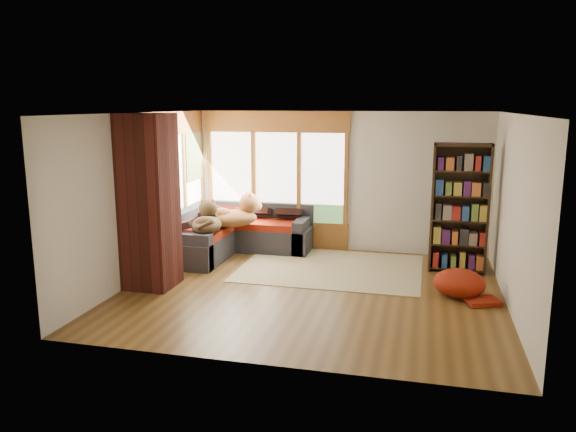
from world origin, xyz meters
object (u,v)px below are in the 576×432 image
at_px(area_rug, 331,268).
at_px(bookshelf, 460,209).
at_px(brick_chimney, 149,202).
at_px(pouf, 460,282).
at_px(dog_brindle, 207,220).
at_px(dog_tan, 236,214).
at_px(sectional_sofa, 226,237).

height_order(area_rug, bookshelf, bookshelf).
xyz_separation_m(brick_chimney, pouf, (4.52, 0.61, -1.09)).
bearing_deg(dog_brindle, bookshelf, -97.48).
distance_m(brick_chimney, bookshelf, 4.92).
height_order(pouf, dog_tan, dog_tan).
relative_size(area_rug, bookshelf, 1.42).
xyz_separation_m(brick_chimney, sectional_sofa, (0.45, 2.05, -1.00)).
relative_size(sectional_sofa, dog_tan, 2.06).
height_order(brick_chimney, pouf, brick_chimney).
relative_size(sectional_sofa, pouf, 3.01).
height_order(pouf, dog_brindle, dog_brindle).
bearing_deg(pouf, bookshelf, 89.28).
bearing_deg(dog_tan, sectional_sofa, 111.86).
relative_size(dog_tan, dog_brindle, 1.14).
bearing_deg(dog_tan, dog_brindle, -157.78).
bearing_deg(bookshelf, sectional_sofa, 177.63).
bearing_deg(area_rug, sectional_sofa, 166.40).
xyz_separation_m(sectional_sofa, pouf, (4.08, -1.44, -0.10)).
xyz_separation_m(area_rug, pouf, (2.03, -0.94, 0.20)).
bearing_deg(sectional_sofa, bookshelf, -5.06).
height_order(brick_chimney, dog_brindle, brick_chimney).
bearing_deg(bookshelf, dog_brindle, -172.45).
relative_size(brick_chimney, dog_brindle, 2.78).
height_order(brick_chimney, bookshelf, brick_chimney).
bearing_deg(dog_brindle, pouf, -114.76).
xyz_separation_m(brick_chimney, bookshelf, (4.54, 1.88, -0.24)).
bearing_deg(dog_tan, pouf, -52.76).
bearing_deg(sectional_sofa, dog_tan, -36.31).
distance_m(bookshelf, pouf, 1.53).
bearing_deg(pouf, dog_brindle, 170.26).
distance_m(bookshelf, dog_brindle, 4.22).
bearing_deg(bookshelf, area_rug, -170.97).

